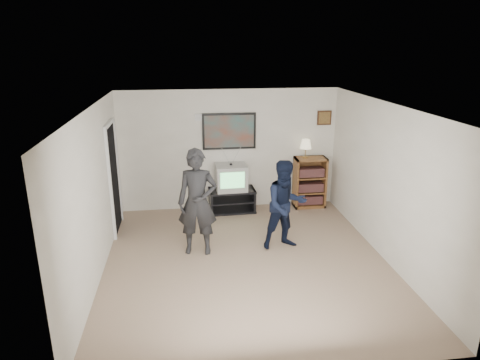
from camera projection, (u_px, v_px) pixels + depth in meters
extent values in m
cube|color=#8B6F58|center=(247.00, 262.00, 6.90)|extent=(4.50, 5.00, 0.01)
cube|color=white|center=(248.00, 107.00, 6.13)|extent=(4.50, 5.00, 0.01)
cube|color=beige|center=(229.00, 150.00, 8.87)|extent=(4.50, 0.01, 2.50)
cube|color=beige|center=(95.00, 196.00, 6.23)|extent=(0.01, 5.00, 2.50)
cube|color=beige|center=(387.00, 183.00, 6.80)|extent=(0.01, 5.00, 2.50)
cube|color=black|center=(232.00, 190.00, 8.87)|extent=(0.97, 0.56, 0.04)
cube|color=black|center=(232.00, 210.00, 9.00)|extent=(0.97, 0.56, 0.04)
cube|color=black|center=(211.00, 201.00, 8.88)|extent=(0.06, 0.51, 0.48)
cube|color=black|center=(253.00, 199.00, 8.99)|extent=(0.06, 0.51, 0.48)
imported|color=black|center=(197.00, 202.00, 6.98)|extent=(0.71, 0.52, 1.78)
imported|color=black|center=(286.00, 205.00, 7.19)|extent=(0.84, 0.70, 1.55)
cube|color=white|center=(199.00, 179.00, 7.09)|extent=(0.04, 0.11, 0.03)
cube|color=white|center=(285.00, 188.00, 7.36)|extent=(0.07, 0.12, 0.03)
cube|color=black|center=(229.00, 131.00, 8.73)|extent=(1.10, 0.03, 0.75)
cube|color=white|center=(202.00, 117.00, 8.57)|extent=(0.28, 0.02, 0.14)
cube|color=black|center=(324.00, 118.00, 8.91)|extent=(0.30, 0.03, 0.30)
cube|color=black|center=(113.00, 179.00, 7.82)|extent=(0.03, 0.85, 2.00)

